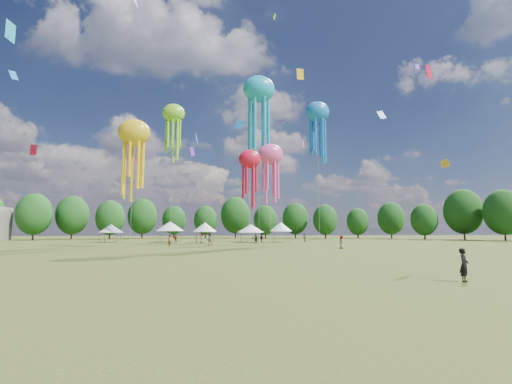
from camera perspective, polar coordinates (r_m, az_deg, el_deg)
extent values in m
plane|color=#384416|center=(18.80, 1.27, -13.41)|extent=(300.00, 300.00, 0.00)
imported|color=black|center=(19.74, 30.08, -9.98)|extent=(0.68, 0.65, 1.56)
imported|color=gray|center=(56.14, -7.39, -7.52)|extent=(0.98, 0.79, 1.93)
imported|color=gray|center=(69.07, -8.57, -7.28)|extent=(0.84, 1.02, 1.80)
imported|color=gray|center=(77.65, 7.66, -7.17)|extent=(0.69, 0.87, 1.78)
imported|color=gray|center=(71.14, 0.90, -7.29)|extent=(1.39, 1.22, 1.86)
imported|color=gray|center=(68.24, -12.62, -7.30)|extent=(1.01, 0.58, 1.62)
imported|color=gray|center=(66.97, -0.01, -7.36)|extent=(1.76, 1.40, 1.87)
imported|color=gray|center=(56.12, -13.57, -7.50)|extent=(0.55, 0.71, 1.74)
imported|color=gray|center=(49.13, 13.39, -7.73)|extent=(0.70, 0.93, 1.73)
cylinder|color=#47474C|center=(77.76, -23.49, -6.67)|extent=(0.08, 0.08, 1.91)
cylinder|color=#47474C|center=(80.85, -22.84, -6.66)|extent=(0.08, 0.08, 1.91)
cylinder|color=#47474C|center=(76.91, -21.18, -6.77)|extent=(0.08, 0.08, 1.91)
cylinder|color=#47474C|center=(80.03, -20.62, -6.75)|extent=(0.08, 0.08, 1.91)
cube|color=white|center=(78.86, -22.00, -5.98)|extent=(3.61, 3.61, 0.10)
cone|color=white|center=(78.86, -21.98, -5.35)|extent=(4.70, 4.70, 1.64)
cylinder|color=#47474C|center=(74.79, -15.18, -6.88)|extent=(0.08, 0.08, 2.24)
cylinder|color=#47474C|center=(78.71, -14.77, -6.84)|extent=(0.08, 0.08, 2.24)
cylinder|color=#47474C|center=(74.33, -12.13, -6.96)|extent=(0.08, 0.08, 2.24)
cylinder|color=#47474C|center=(78.28, -11.87, -6.92)|extent=(0.08, 0.08, 2.24)
cube|color=white|center=(76.49, -13.47, -6.02)|extent=(4.37, 4.37, 0.10)
cone|color=white|center=(76.50, -13.45, -5.27)|extent=(5.68, 5.68, 1.92)
cylinder|color=#47474C|center=(69.33, -9.47, -7.15)|extent=(0.08, 0.08, 2.07)
cylinder|color=#47474C|center=(72.49, -9.36, -7.11)|extent=(0.08, 0.08, 2.07)
cylinder|color=#47474C|center=(69.26, -6.83, -7.19)|extent=(0.08, 0.08, 2.07)
cylinder|color=#47474C|center=(72.43, -6.84, -7.14)|extent=(0.08, 0.08, 2.07)
cube|color=white|center=(70.85, -8.11, -6.27)|extent=(3.57, 3.57, 0.10)
cone|color=white|center=(70.85, -8.10, -5.52)|extent=(4.64, 4.64, 1.77)
cylinder|color=#47474C|center=(72.33, -2.24, -7.25)|extent=(0.08, 0.08, 1.91)
cylinder|color=#47474C|center=(76.20, -2.48, -7.19)|extent=(0.08, 0.08, 1.91)
cylinder|color=#47474C|center=(72.75, 0.84, -7.25)|extent=(0.08, 0.08, 1.91)
cylinder|color=#47474C|center=(76.60, 0.44, -7.19)|extent=(0.08, 0.08, 1.91)
cube|color=white|center=(74.43, -0.86, -6.45)|extent=(4.29, 4.29, 0.10)
cone|color=white|center=(74.43, -0.86, -5.78)|extent=(5.58, 5.58, 1.63)
cylinder|color=#47474C|center=(72.78, 2.96, -7.14)|extent=(0.08, 0.08, 2.15)
cylinder|color=#47474C|center=(75.88, 2.55, -7.10)|extent=(0.08, 0.08, 2.15)
cylinder|color=#47474C|center=(73.39, 5.40, -7.11)|extent=(0.08, 0.08, 2.15)
cylinder|color=#47474C|center=(76.46, 4.89, -7.08)|extent=(0.08, 0.08, 2.15)
cube|color=white|center=(74.60, 3.95, -6.24)|extent=(3.54, 3.54, 0.10)
cone|color=white|center=(74.60, 3.94, -5.50)|extent=(4.60, 4.60, 1.85)
ellipsoid|color=yellow|center=(55.31, -18.74, 8.91)|extent=(4.52, 3.17, 3.84)
cylinder|color=beige|center=(53.81, -19.04, 0.43)|extent=(0.03, 0.03, 16.42)
ellipsoid|color=#179DC6|center=(58.44, 0.46, 15.98)|extent=(4.98, 3.49, 4.23)
cylinder|color=beige|center=(55.03, 0.47, 4.14)|extent=(0.03, 0.03, 24.38)
ellipsoid|color=#FF4BA0|center=(55.72, 2.30, 5.98)|extent=(3.87, 2.71, 3.29)
cylinder|color=beige|center=(54.68, 2.33, -1.24)|extent=(0.03, 0.03, 14.06)
ellipsoid|color=#84E024|center=(70.88, -12.91, 12.06)|extent=(4.16, 2.91, 3.53)
cylinder|color=beige|center=(68.11, -13.16, 2.29)|extent=(0.03, 0.03, 24.31)
ellipsoid|color=red|center=(48.30, -1.01, 5.23)|extent=(2.96, 2.07, 2.52)
cylinder|color=beige|center=(47.48, -1.02, -1.82)|extent=(0.03, 0.03, 11.89)
ellipsoid|color=blue|center=(77.01, 9.69, 12.41)|extent=(4.99, 3.49, 4.24)
cylinder|color=beige|center=(73.88, 9.88, 2.52)|extent=(0.03, 0.03, 26.74)
cube|color=#84E024|center=(57.89, 2.95, 25.99)|extent=(0.54, 0.82, 0.86)
cube|color=blue|center=(82.35, -2.68, 10.66)|extent=(2.15, 0.77, 2.41)
cube|color=#179DC6|center=(86.65, 4.96, 10.70)|extent=(0.75, 0.62, 1.00)
cube|color=#6E2DCC|center=(62.38, -10.07, 6.34)|extent=(0.87, 1.25, 1.73)
cube|color=red|center=(45.20, 25.69, 16.77)|extent=(1.29, 0.77, 1.74)
cube|color=#179DC6|center=(58.82, -34.35, 20.26)|extent=(0.30, 1.96, 2.50)
cube|color=#6E2DCC|center=(68.66, -18.67, 26.91)|extent=(1.02, 2.25, 2.53)
cube|color=red|center=(95.65, -19.12, 4.56)|extent=(1.72, 1.71, 2.71)
cube|color=yellow|center=(74.03, 7.01, 18.03)|extent=(1.66, 0.94, 2.26)
cube|color=blue|center=(86.81, 19.25, 11.46)|extent=(2.14, 1.11, 2.26)
cube|color=#FF4BA0|center=(85.41, 7.51, 7.46)|extent=(0.84, 1.57, 1.99)
cube|color=#6E2DCC|center=(53.48, 24.18, 17.67)|extent=(0.63, 0.38, 0.85)
cube|color=red|center=(81.56, -31.78, 5.69)|extent=(1.64, 0.81, 2.17)
cube|color=orange|center=(62.67, -2.43, 5.42)|extent=(0.75, 1.17, 1.34)
cube|color=yellow|center=(65.45, 27.74, 4.00)|extent=(1.02, 1.70, 1.74)
cube|color=blue|center=(47.93, -34.04, 15.07)|extent=(0.75, 0.75, 1.12)
cube|color=#179DC6|center=(67.47, -9.38, 8.32)|extent=(0.53, 1.68, 2.00)
cylinder|color=#38281C|center=(106.41, -31.84, -5.58)|extent=(0.44, 0.44, 3.36)
ellipsoid|color=#1A4717|center=(106.49, -31.69, -2.99)|extent=(8.40, 8.40, 10.51)
cylinder|color=#38281C|center=(110.69, -27.18, -5.80)|extent=(0.44, 0.44, 3.41)
ellipsoid|color=#1A4717|center=(110.77, -27.06, -3.27)|extent=(8.53, 8.53, 10.66)
cylinder|color=#38281C|center=(107.19, -22.18, -6.12)|extent=(0.44, 0.44, 3.07)
ellipsoid|color=#1A4717|center=(107.25, -22.09, -3.77)|extent=(7.66, 7.66, 9.58)
cylinder|color=#38281C|center=(113.72, -17.61, -6.17)|extent=(0.44, 0.44, 3.43)
ellipsoid|color=#1A4717|center=(113.80, -17.53, -3.69)|extent=(8.58, 8.58, 10.73)
cylinder|color=#38281C|center=(118.04, -12.91, -6.41)|extent=(0.44, 0.44, 2.95)
ellipsoid|color=#1A4717|center=(118.09, -12.86, -4.35)|extent=(7.37, 7.37, 9.21)
cylinder|color=#38281C|center=(113.54, -8.02, -6.53)|extent=(0.44, 0.44, 2.89)
ellipsoid|color=#1A4717|center=(113.58, -7.99, -4.43)|extent=(7.23, 7.23, 9.04)
cylinder|color=#38281C|center=(118.19, -3.29, -6.33)|extent=(0.44, 0.44, 3.84)
ellipsoid|color=#1A4717|center=(118.30, -3.27, -3.66)|extent=(9.60, 9.60, 11.99)
cylinder|color=#38281C|center=(108.07, 1.50, -6.63)|extent=(0.44, 0.44, 2.84)
ellipsoid|color=#1A4717|center=(108.11, 1.50, -4.46)|extent=(7.11, 7.11, 8.89)
cylinder|color=#38281C|center=(112.45, 6.25, -6.49)|extent=(0.44, 0.44, 3.16)
ellipsoid|color=#1A4717|center=(112.51, 6.23, -4.18)|extent=(7.91, 7.91, 9.88)
cylinder|color=#38281C|center=(108.98, 10.95, -6.50)|extent=(0.44, 0.44, 2.88)
ellipsoid|color=#1A4717|center=(109.02, 10.91, -4.33)|extent=(7.21, 7.21, 9.01)
cylinder|color=#38281C|center=(114.56, 15.84, -6.42)|extent=(0.44, 0.44, 2.63)
ellipsoid|color=#1A4717|center=(114.59, 15.79, -4.53)|extent=(6.57, 6.57, 8.22)
cylinder|color=#38281C|center=(115.20, 20.67, -6.14)|extent=(0.44, 0.44, 3.13)
ellipsoid|color=#1A4717|center=(115.25, 20.59, -3.90)|extent=(7.81, 7.81, 9.77)
cylinder|color=#38281C|center=(106.39, 25.16, -6.09)|extent=(0.44, 0.44, 2.72)
ellipsoid|color=#1A4717|center=(106.43, 25.06, -3.99)|extent=(6.80, 6.80, 8.50)
cylinder|color=#38281C|center=(109.28, 30.12, -5.55)|extent=(0.44, 0.44, 3.81)
ellipsoid|color=#1A4717|center=(109.39, 29.97, -2.68)|extent=(9.52, 9.52, 11.90)
cylinder|color=#38281C|center=(104.48, 34.73, -5.38)|extent=(0.44, 0.44, 3.51)
ellipsoid|color=#1A4717|center=(104.57, 34.56, -2.62)|extent=(8.78, 8.78, 10.97)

